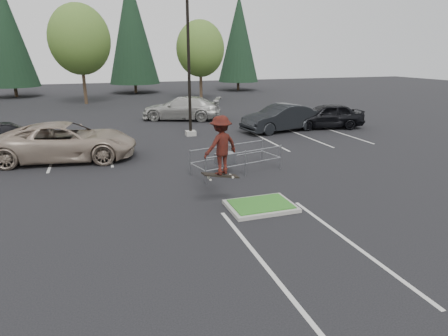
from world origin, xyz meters
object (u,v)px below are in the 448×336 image
object	(u,v)px
car_l_tan	(66,141)
conif_a	(7,34)
skateboarder	(220,146)
car_r_charc	(281,118)
cart_corral	(228,158)
light_pole	(189,60)
conif_c	(239,39)
car_far_silver	(183,108)
decid_b	(80,42)
car_l_black	(6,136)
car_r_black	(327,116)
decid_c	(200,51)
conif_b	(132,29)

from	to	relation	value
car_l_tan	conif_a	bearing A→B (deg)	22.30
skateboarder	car_r_charc	bearing A→B (deg)	-145.44
cart_corral	light_pole	bearing A→B (deg)	74.35
conif_c	car_far_silver	bearing A→B (deg)	-120.44
conif_a	car_far_silver	xyz separation A→B (m)	(15.37, -22.00, -6.22)
decid_b	car_r_charc	bearing A→B (deg)	-56.69
skateboarder	light_pole	bearing A→B (deg)	-118.58
conif_a	car_l_black	xyz separation A→B (m)	(4.37, -28.50, -6.35)
conif_c	car_r_charc	xyz separation A→B (m)	(-7.50, -28.00, -5.97)
conif_c	car_l_black	bearing A→B (deg)	-130.16
car_r_black	car_far_silver	size ratio (longest dim) A/B	0.83
car_far_silver	decid_c	bearing A→B (deg)	-177.47
light_pole	cart_corral	xyz separation A→B (m)	(-0.31, -8.10, -3.87)
skateboarder	car_r_charc	xyz separation A→B (m)	(7.70, 10.84, -1.20)
light_pole	decid_b	bearing A→B (deg)	109.35
car_r_charc	decid_c	bearing A→B (deg)	170.64
cart_corral	car_r_charc	xyz separation A→B (m)	(6.31, 7.60, 0.19)
cart_corral	conif_c	bearing A→B (deg)	55.36
conif_b	car_l_black	xyz separation A→B (m)	(-9.63, -29.00, -7.10)
car_l_black	light_pole	bearing A→B (deg)	-102.17
conif_b	cart_corral	xyz separation A→B (m)	(0.19, -36.60, -7.16)
conif_a	skateboarder	bearing A→B (deg)	-71.98
cart_corral	car_far_silver	xyz separation A→B (m)	(1.18, 14.10, 0.19)
car_r_black	decid_c	bearing A→B (deg)	-156.27
cart_corral	car_l_tan	xyz separation A→B (m)	(-6.69, 4.56, 0.22)
decid_c	skateboarder	size ratio (longest dim) A/B	3.90
car_l_tan	car_r_black	size ratio (longest dim) A/B	1.30
conif_b	car_l_tan	bearing A→B (deg)	-101.47
car_r_black	car_far_silver	world-z (taller)	car_far_silver
skateboarder	car_l_black	distance (m)	13.80
light_pole	decid_c	xyz separation A→B (m)	(5.49, 17.83, 0.69)
light_pole	car_r_black	distance (m)	10.21
conif_a	car_l_tan	world-z (taller)	conif_a
conif_a	skateboarder	xyz separation A→B (m)	(12.80, -39.34, -5.02)
conif_b	car_l_black	distance (m)	31.37
car_r_black	decid_b	bearing A→B (deg)	-128.54
car_far_silver	cart_corral	bearing A→B (deg)	19.09
decid_b	conif_b	world-z (taller)	conif_b
conif_b	conif_c	distance (m)	14.07
skateboarder	car_r_charc	size ratio (longest dim) A/B	0.40
car_r_charc	conif_a	bearing A→B (deg)	-155.22
skateboarder	car_l_black	bearing A→B (deg)	-72.19
conif_a	car_r_charc	world-z (taller)	conif_a
light_pole	skateboarder	bearing A→B (deg)	-98.52
decid_b	skateboarder	distance (m)	30.52
decid_c	car_l_tan	bearing A→B (deg)	-120.30
conif_b	car_far_silver	size ratio (longest dim) A/B	2.39
car_l_tan	car_far_silver	world-z (taller)	car_l_tan
car_l_tan	decid_c	bearing A→B (deg)	-21.38
skateboarder	car_l_tan	world-z (taller)	skateboarder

